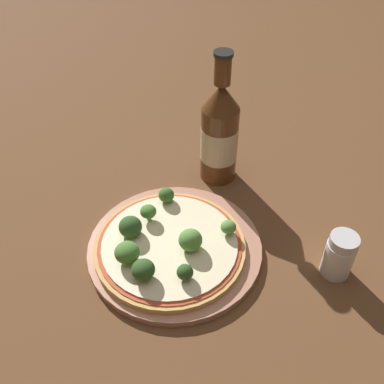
# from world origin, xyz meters

# --- Properties ---
(ground_plane) EXTENTS (3.00, 3.00, 0.00)m
(ground_plane) POSITION_xyz_m (0.00, 0.00, 0.00)
(ground_plane) COLOR brown
(plate) EXTENTS (0.26, 0.26, 0.01)m
(plate) POSITION_xyz_m (0.02, -0.00, 0.01)
(plate) COLOR tan
(plate) RESTS_ON ground_plane
(pizza) EXTENTS (0.22, 0.22, 0.01)m
(pizza) POSITION_xyz_m (0.01, -0.00, 0.02)
(pizza) COLOR tan
(pizza) RESTS_ON plate
(broccoli_floret_0) EXTENTS (0.02, 0.02, 0.02)m
(broccoli_floret_0) POSITION_xyz_m (0.08, -0.05, 0.04)
(broccoli_floret_0) COLOR #89A866
(broccoli_floret_0) RESTS_ON pizza
(broccoli_floret_1) EXTENTS (0.03, 0.03, 0.03)m
(broccoli_floret_1) POSITION_xyz_m (0.02, 0.06, 0.04)
(broccoli_floret_1) COLOR #89A866
(broccoli_floret_1) RESTS_ON pizza
(broccoli_floret_2) EXTENTS (0.04, 0.04, 0.03)m
(broccoli_floret_2) POSITION_xyz_m (-0.06, 0.02, 0.04)
(broccoli_floret_2) COLOR #89A866
(broccoli_floret_2) RESTS_ON pizza
(broccoli_floret_3) EXTENTS (0.03, 0.03, 0.03)m
(broccoli_floret_3) POSITION_xyz_m (-0.06, -0.02, 0.04)
(broccoli_floret_3) COLOR #89A866
(broccoli_floret_3) RESTS_ON pizza
(broccoli_floret_4) EXTENTS (0.03, 0.03, 0.02)m
(broccoli_floret_4) POSITION_xyz_m (0.06, 0.07, 0.04)
(broccoli_floret_4) COLOR #89A866
(broccoli_floret_4) RESTS_ON pizza
(broccoli_floret_5) EXTENTS (0.02, 0.02, 0.02)m
(broccoli_floret_5) POSITION_xyz_m (-0.02, -0.06, 0.04)
(broccoli_floret_5) COLOR #89A866
(broccoli_floret_5) RESTS_ON pizza
(broccoli_floret_6) EXTENTS (0.03, 0.03, 0.03)m
(broccoli_floret_6) POSITION_xyz_m (-0.02, 0.05, 0.04)
(broccoli_floret_6) COLOR #89A866
(broccoli_floret_6) RESTS_ON pizza
(broccoli_floret_7) EXTENTS (0.03, 0.03, 0.03)m
(broccoli_floret_7) POSITION_xyz_m (0.02, -0.03, 0.04)
(broccoli_floret_7) COLOR #89A866
(broccoli_floret_7) RESTS_ON pizza
(beer_bottle) EXTENTS (0.06, 0.06, 0.24)m
(beer_bottle) POSITION_xyz_m (0.19, 0.08, 0.09)
(beer_bottle) COLOR #563319
(beer_bottle) RESTS_ON ground_plane
(pepper_shaker) EXTENTS (0.04, 0.04, 0.07)m
(pepper_shaker) POSITION_xyz_m (0.16, -0.19, 0.04)
(pepper_shaker) COLOR silver
(pepper_shaker) RESTS_ON ground_plane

